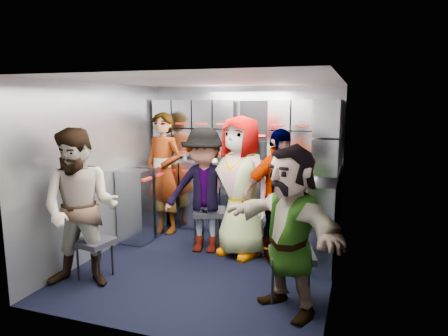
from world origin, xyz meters
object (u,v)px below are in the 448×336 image
(jump_seat_mid_left, at_px, (210,214))
(attendant_arc_c, at_px, (240,187))
(attendant_arc_e, at_px, (289,230))
(attendant_arc_a, at_px, (81,209))
(jump_seat_near_right, at_px, (292,258))
(jump_seat_near_left, at_px, (94,244))
(jump_seat_center, at_px, (244,218))
(attendant_arc_d, at_px, (277,196))
(jump_seat_mid_right, at_px, (280,223))
(attendant_arc_b, at_px, (204,191))
(attendant_standing, at_px, (163,173))

(jump_seat_mid_left, xyz_separation_m, attendant_arc_c, (0.46, -0.15, 0.42))
(attendant_arc_e, bearing_deg, attendant_arc_a, -138.24)
(jump_seat_mid_left, xyz_separation_m, jump_seat_near_right, (1.25, -1.12, -0.00))
(jump_seat_near_left, relative_size, jump_seat_near_right, 0.85)
(jump_seat_center, distance_m, attendant_arc_d, 0.63)
(jump_seat_mid_right, xyz_separation_m, attendant_arc_b, (-0.92, -0.19, 0.38))
(jump_seat_near_right, xyz_separation_m, attendant_standing, (-2.10, 1.47, 0.43))
(jump_seat_mid_left, bearing_deg, jump_seat_center, 4.13)
(jump_seat_center, height_order, jump_seat_near_right, jump_seat_near_right)
(jump_seat_mid_left, xyz_separation_m, attendant_standing, (-0.85, 0.36, 0.43))
(jump_seat_near_right, xyz_separation_m, attendant_arc_a, (-2.07, -0.36, 0.38))
(jump_seat_near_right, bearing_deg, attendant_arc_c, 129.27)
(jump_seat_center, bearing_deg, jump_seat_mid_left, -175.87)
(jump_seat_near_right, relative_size, attendant_arc_d, 0.32)
(jump_seat_mid_left, distance_m, jump_seat_mid_right, 0.92)
(attendant_arc_c, distance_m, attendant_arc_e, 1.40)
(jump_seat_center, distance_m, jump_seat_near_right, 1.40)
(jump_seat_mid_left, distance_m, attendant_arc_d, 1.00)
(jump_seat_mid_right, distance_m, attendant_arc_a, 2.32)
(attendant_arc_c, bearing_deg, attendant_arc_a, -113.98)
(attendant_arc_b, bearing_deg, attendant_arc_a, -130.08)
(jump_seat_mid_left, bearing_deg, attendant_arc_b, -90.00)
(jump_seat_mid_right, height_order, attendant_arc_d, attendant_arc_d)
(attendant_arc_a, height_order, attendant_arc_d, attendant_arc_a)
(jump_seat_near_left, height_order, jump_seat_mid_left, jump_seat_mid_left)
(jump_seat_mid_left, bearing_deg, attendant_arc_a, -119.18)
(jump_seat_mid_right, relative_size, attendant_arc_d, 0.29)
(attendant_standing, distance_m, attendant_arc_d, 1.84)
(jump_seat_near_left, distance_m, jump_seat_center, 1.84)
(attendant_arc_a, xyz_separation_m, attendant_arc_e, (2.07, 0.18, -0.05))
(attendant_arc_a, distance_m, attendant_arc_c, 1.84)
(attendant_arc_a, distance_m, attendant_arc_e, 2.08)
(attendant_arc_c, relative_size, attendant_arc_e, 1.12)
(attendant_standing, distance_m, attendant_arc_b, 1.01)
(attendant_standing, relative_size, attendant_arc_c, 1.01)
(jump_seat_near_left, xyz_separation_m, attendant_standing, (-0.03, 1.65, 0.48))
(jump_seat_mid_right, bearing_deg, jump_seat_mid_left, -179.23)
(jump_seat_mid_right, relative_size, jump_seat_near_right, 0.91)
(jump_seat_center, bearing_deg, attendant_arc_c, -90.00)
(jump_seat_near_left, bearing_deg, jump_seat_center, 45.98)
(attendant_arc_a, bearing_deg, jump_seat_near_right, -6.23)
(jump_seat_near_right, distance_m, attendant_standing, 2.60)
(attendant_standing, xyz_separation_m, attendant_arc_c, (1.31, -0.50, -0.01))
(jump_seat_near_right, relative_size, attendant_arc_b, 0.32)
(attendant_arc_b, relative_size, attendant_arc_e, 1.03)
(jump_seat_near_left, height_order, attendant_arc_b, attendant_arc_b)
(jump_seat_near_left, height_order, attendant_arc_d, attendant_arc_d)
(jump_seat_mid_right, bearing_deg, jump_seat_near_right, -73.55)
(jump_seat_mid_left, relative_size, attendant_arc_c, 0.31)
(jump_seat_near_right, distance_m, attendant_arc_a, 2.14)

